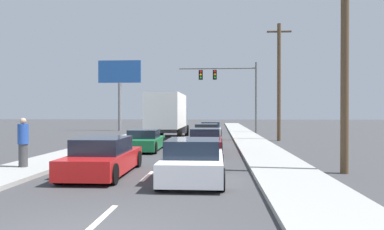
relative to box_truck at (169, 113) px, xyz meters
The scene contains 16 objects.
ground_plane 2.91m from the box_truck, 41.31° to the left, with size 140.00×140.00×0.00m, color #3D3D3F.
sidewalk_right 7.52m from the box_truck, 30.01° to the right, with size 2.36×80.00×0.14m, color #9E9E99.
sidewalk_left 5.21m from the box_truck, 131.13° to the right, with size 2.36×80.00×0.14m, color #9E9E99.
lane_markings 2.58m from the box_truck, ahead, with size 0.14×57.00×0.01m.
box_truck is the anchor object (origin of this frame).
car_green 9.32m from the box_truck, 90.87° to the right, with size 1.89×4.25×1.18m.
car_red 17.14m from the box_truck, 90.06° to the right, with size 1.90×4.68×1.29m.
car_silver 5.40m from the box_truck, 51.01° to the left, with size 1.96×4.35×1.24m.
car_orange 4.03m from the box_truck, 34.61° to the right, with size 1.92×4.35×1.27m.
car_maroon 10.59m from the box_truck, 71.87° to the right, with size 1.83×4.46×1.28m.
car_white 18.22m from the box_truck, 79.98° to the right, with size 1.94×4.49×1.31m.
traffic_signal_mast 10.15m from the box_truck, 61.53° to the left, with size 7.89×0.69×7.14m.
utility_pole_near 18.42m from the box_truck, 62.76° to the right, with size 1.80×0.28×8.29m.
utility_pole_mid 8.92m from the box_truck, 10.08° to the right, with size 1.80×0.28×8.70m.
roadside_billboard 14.66m from the box_truck, 120.53° to the left, with size 4.88×0.36×7.96m.
pedestrian_near_corner 16.76m from the box_truck, 101.13° to the right, with size 0.38×0.38×1.81m.
Camera 1 is at (2.37, -6.16, 2.18)m, focal length 35.23 mm.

